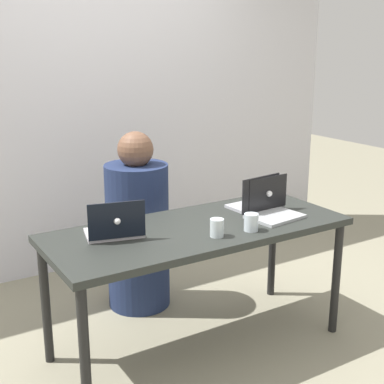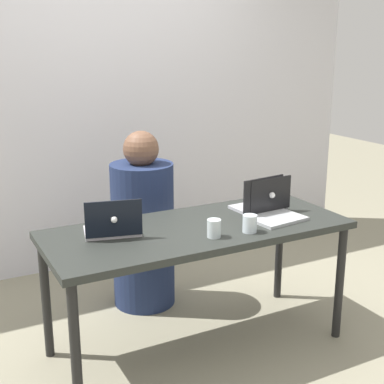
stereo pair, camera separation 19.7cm
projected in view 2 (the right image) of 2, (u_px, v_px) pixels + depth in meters
ground_plane at (197, 345)px, 3.16m from camera, size 12.00×12.00×0.00m
back_wall at (105, 112)px, 4.14m from camera, size 4.50×0.10×2.42m
desk at (198, 238)px, 2.98m from camera, size 1.69×0.70×0.74m
person_at_center at (143, 229)px, 3.56m from camera, size 0.45×0.45×1.19m
laptop_back_right at (262, 203)px, 3.23m from camera, size 0.31×0.27×0.22m
laptop_front_right at (272, 210)px, 3.09m from camera, size 0.33×0.28×0.23m
laptop_back_left at (113, 227)px, 2.81m from camera, size 0.34×0.28×0.21m
water_glass_right at (250, 225)px, 2.86m from camera, size 0.08×0.08×0.09m
water_glass_center at (214, 229)px, 2.79m from camera, size 0.07×0.07×0.10m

